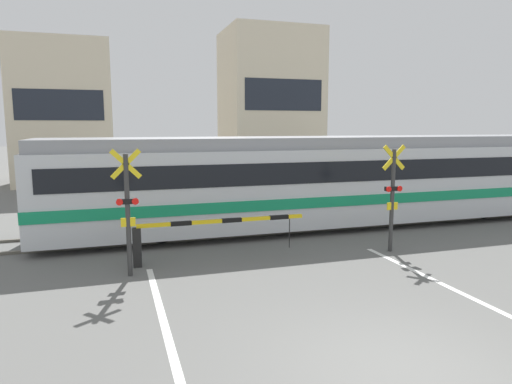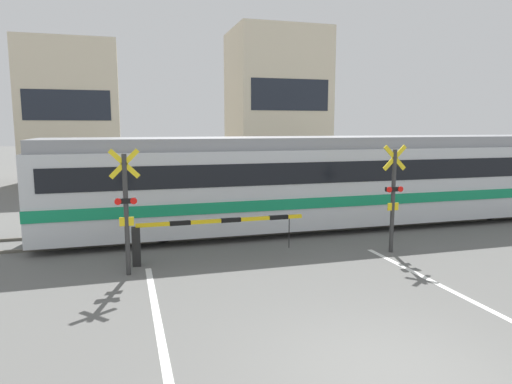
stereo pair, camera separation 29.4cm
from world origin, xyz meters
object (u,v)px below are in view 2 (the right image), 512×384
(crossing_signal_right, at_px, (393,194))
(pedestrian, at_px, (203,182))
(crossing_barrier_far, at_px, (268,193))
(crossing_barrier_near, at_px, (189,231))
(commuter_train, at_px, (335,178))
(crossing_signal_left, at_px, (126,207))

(crossing_signal_right, relative_size, pedestrian, 1.76)
(crossing_barrier_far, bearing_deg, crossing_barrier_near, -124.26)
(commuter_train, distance_m, crossing_barrier_near, 6.13)
(crossing_barrier_far, bearing_deg, crossing_signal_right, -76.85)
(commuter_train, height_order, crossing_signal_right, commuter_train)
(crossing_signal_right, bearing_deg, pedestrian, 111.17)
(crossing_signal_right, height_order, pedestrian, crossing_signal_right)
(commuter_train, distance_m, pedestrian, 6.80)
(crossing_barrier_near, relative_size, crossing_signal_right, 1.52)
(crossing_barrier_near, bearing_deg, pedestrian, 78.17)
(commuter_train, bearing_deg, crossing_signal_right, -89.82)
(pedestrian, bearing_deg, crossing_signal_right, -68.83)
(crossing_barrier_near, height_order, crossing_signal_right, crossing_signal_right)
(commuter_train, height_order, crossing_barrier_far, commuter_train)
(crossing_barrier_far, height_order, crossing_signal_right, crossing_signal_right)
(crossing_barrier_far, relative_size, crossing_signal_right, 1.52)
(commuter_train, bearing_deg, crossing_barrier_far, 117.21)
(pedestrian, bearing_deg, crossing_barrier_far, -54.00)
(crossing_barrier_near, height_order, crossing_signal_left, crossing_signal_left)
(commuter_train, relative_size, pedestrian, 11.50)
(commuter_train, distance_m, crossing_barrier_far, 3.33)
(crossing_barrier_near, distance_m, crossing_barrier_far, 6.91)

